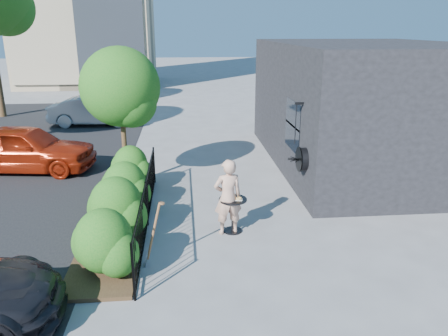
{
  "coord_description": "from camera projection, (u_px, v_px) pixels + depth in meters",
  "views": [
    {
      "loc": [
        -0.58,
        -9.53,
        4.47
      ],
      "look_at": [
        0.36,
        0.52,
        1.2
      ],
      "focal_mm": 35.0,
      "sensor_mm": 36.0,
      "label": 1
    }
  ],
  "objects": [
    {
      "name": "woman",
      "position": [
        228.0,
        197.0,
        9.68
      ],
      "size": [
        0.7,
        0.52,
        1.75
      ],
      "primitive_type": "imported",
      "rotation": [
        0.0,
        0.0,
        3.31
      ],
      "color": "tan",
      "rests_on": "ground"
    },
    {
      "name": "car_silver",
      "position": [
        95.0,
        111.0,
        20.64
      ],
      "size": [
        4.25,
        1.69,
        1.37
      ],
      "primitive_type": "imported",
      "rotation": [
        0.0,
        0.0,
        1.51
      ],
      "color": "#A1A1A6",
      "rests_on": "ground"
    },
    {
      "name": "car_red",
      "position": [
        24.0,
        148.0,
        14.01
      ],
      "size": [
        4.63,
        2.37,
        1.51
      ],
      "primitive_type": "imported",
      "rotation": [
        0.0,
        0.0,
        1.44
      ],
      "color": "#A3250D",
      "rests_on": "ground"
    },
    {
      "name": "shop_building",
      "position": [
        366.0,
        104.0,
        14.59
      ],
      "size": [
        6.22,
        9.0,
        4.0
      ],
      "color": "black",
      "rests_on": "ground"
    },
    {
      "name": "cafe_table",
      "position": [
        233.0,
        209.0,
        9.84
      ],
      "size": [
        0.64,
        0.64,
        0.85
      ],
      "rotation": [
        0.0,
        0.0,
        -0.21
      ],
      "color": "black",
      "rests_on": "ground"
    },
    {
      "name": "patio_tree",
      "position": [
        123.0,
        92.0,
        12.02
      ],
      "size": [
        2.2,
        2.2,
        3.94
      ],
      "color": "#3F2B19",
      "rests_on": "ground"
    },
    {
      "name": "ground",
      "position": [
        211.0,
        223.0,
        10.46
      ],
      "size": [
        120.0,
        120.0,
        0.0
      ],
      "primitive_type": "plane",
      "color": "gray",
      "rests_on": "ground"
    },
    {
      "name": "shovel",
      "position": [
        152.0,
        238.0,
        8.42
      ],
      "size": [
        0.45,
        0.18,
        1.36
      ],
      "color": "brown",
      "rests_on": "ground"
    },
    {
      "name": "shrubs",
      "position": [
        121.0,
        197.0,
        10.15
      ],
      "size": [
        1.1,
        5.6,
        1.24
      ],
      "color": "#155F18",
      "rests_on": "ground"
    },
    {
      "name": "planting_bed",
      "position": [
        118.0,
        225.0,
        10.25
      ],
      "size": [
        1.3,
        6.0,
        0.08
      ],
      "primitive_type": "cube",
      "color": "#382616",
      "rests_on": "ground"
    },
    {
      "name": "fence",
      "position": [
        147.0,
        203.0,
        10.15
      ],
      "size": [
        0.05,
        6.05,
        1.1
      ],
      "color": "black",
      "rests_on": "ground"
    }
  ]
}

